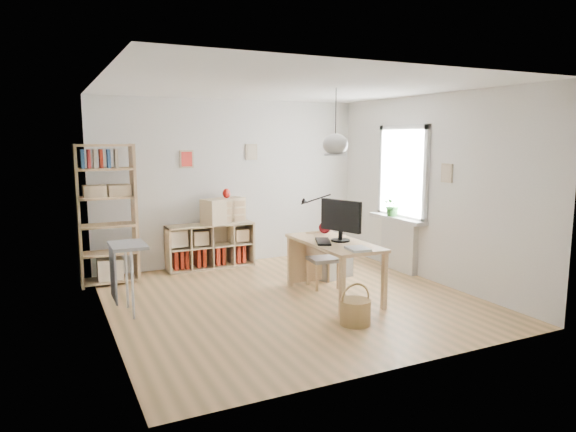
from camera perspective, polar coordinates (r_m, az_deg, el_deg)
name	(u,v)px	position (r m, az deg, el deg)	size (l,w,h in m)	color
ground	(291,299)	(6.77, 0.34, -9.22)	(4.50, 4.50, 0.00)	tan
room_shell	(335,144)	(6.58, 5.29, 7.94)	(4.50, 4.50, 4.50)	white
window_unit	(403,173)	(8.17, 12.67, 4.74)	(0.07, 1.16, 1.46)	white
radiator	(399,245)	(8.30, 12.22, -3.21)	(0.10, 0.80, 0.80)	silver
windowsill	(397,219)	(8.19, 12.04, -0.30)	(0.22, 1.20, 0.06)	silver
desk	(334,248)	(6.73, 5.13, -3.58)	(0.70, 1.50, 0.75)	#E3B082
cube_shelf	(209,249)	(8.41, -8.82, -3.67)	(1.40, 0.38, 0.72)	beige
tall_bookshelf	(106,209)	(7.70, -19.55, 0.76)	(0.80, 0.38, 2.00)	#E3B082
side_table	(122,259)	(6.35, -17.92, -4.61)	(0.40, 0.55, 0.85)	#97979A
chair	(321,256)	(7.26, 3.74, -4.44)	(0.41, 0.41, 0.76)	#97979A
wicker_basket	(355,311)	(5.91, 7.49, -10.41)	(0.35, 0.34, 0.48)	#9A7445
storage_chest	(328,263)	(7.84, 4.51, -5.25)	(0.73, 0.78, 0.61)	silver
monitor	(341,218)	(6.67, 5.89, -0.24)	(0.27, 0.60, 0.54)	black
keyboard	(323,241)	(6.63, 3.93, -2.84)	(0.17, 0.46, 0.02)	black
task_lamp	(314,209)	(7.19, 2.94, 0.81)	(0.48, 0.18, 0.51)	black
yarn_ball	(325,228)	(7.22, 4.09, -1.31)	(0.16, 0.16, 0.16)	#4F0A0F
paper_tray	(358,249)	(6.22, 7.76, -3.64)	(0.24, 0.29, 0.03)	silver
drawer_chest	(223,211)	(8.34, -7.21, 0.60)	(0.70, 0.32, 0.40)	beige
red_vase	(226,193)	(8.32, -6.85, 2.51)	(0.13, 0.13, 0.15)	#99120C
potted_plant	(393,205)	(8.23, 11.57, 1.19)	(0.31, 0.27, 0.35)	#225A22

